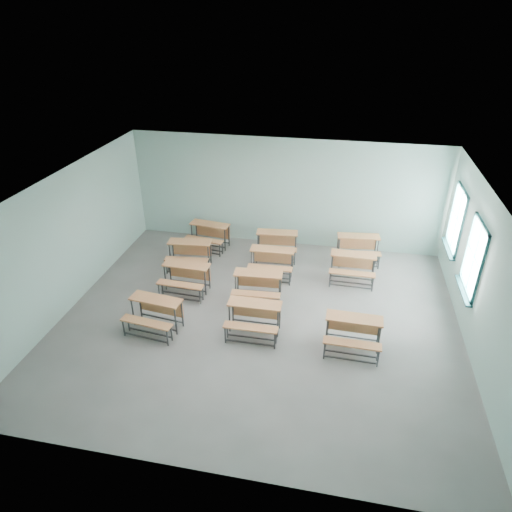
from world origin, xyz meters
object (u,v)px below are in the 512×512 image
at_px(desk_unit_r1c1, 258,283).
at_px(desk_unit_r3c0, 209,232).
at_px(desk_unit_r0c2, 353,330).
at_px(desk_unit_r2c0, 189,251).
at_px(desk_unit_r1c0, 185,275).
at_px(desk_unit_r3c2, 358,245).
at_px(desk_unit_r0c1, 254,315).
at_px(desk_unit_r2c1, 272,259).
at_px(desk_unit_r2c2, 353,264).
at_px(desk_unit_r0c0, 154,310).
at_px(desk_unit_r3c1, 277,241).

distance_m(desk_unit_r1c1, desk_unit_r3c0, 3.16).
distance_m(desk_unit_r0c2, desk_unit_r2c0, 5.15).
relative_size(desk_unit_r1c0, desk_unit_r3c0, 0.95).
bearing_deg(desk_unit_r3c2, desk_unit_r1c0, -156.38).
bearing_deg(desk_unit_r0c1, desk_unit_r2c0, 132.31).
distance_m(desk_unit_r1c1, desk_unit_r2c1, 1.28).
height_order(desk_unit_r2c1, desk_unit_r3c0, same).
height_order(desk_unit_r2c0, desk_unit_r2c2, same).
relative_size(desk_unit_r0c0, desk_unit_r0c2, 1.06).
relative_size(desk_unit_r0c0, desk_unit_r3c0, 1.00).
relative_size(desk_unit_r1c1, desk_unit_r2c1, 1.02).
bearing_deg(desk_unit_r2c1, desk_unit_r1c0, -149.82).
bearing_deg(desk_unit_r2c1, desk_unit_r0c0, -128.93).
xyz_separation_m(desk_unit_r1c0, desk_unit_r2c2, (4.08, 1.37, 0.00)).
bearing_deg(desk_unit_r0c1, desk_unit_r3c1, 90.65).
bearing_deg(desk_unit_r0c1, desk_unit_r0c2, -3.44).
bearing_deg(desk_unit_r0c2, desk_unit_r3c0, 139.32).
distance_m(desk_unit_r0c2, desk_unit_r3c1, 4.28).
height_order(desk_unit_r3c0, desk_unit_r3c2, same).
relative_size(desk_unit_r0c2, desk_unit_r2c1, 1.00).
height_order(desk_unit_r2c2, desk_unit_r3c2, same).
xyz_separation_m(desk_unit_r0c0, desk_unit_r3c2, (4.38, 4.05, 0.00)).
xyz_separation_m(desk_unit_r2c2, desk_unit_r3c1, (-2.14, 0.90, 0.00)).
xyz_separation_m(desk_unit_r1c0, desk_unit_r1c1, (1.85, -0.05, 0.00)).
xyz_separation_m(desk_unit_r3c1, desk_unit_r3c2, (2.27, 0.21, 0.00)).
xyz_separation_m(desk_unit_r2c1, desk_unit_r2c2, (2.10, 0.15, 0.00)).
height_order(desk_unit_r1c0, desk_unit_r2c1, same).
height_order(desk_unit_r2c0, desk_unit_r3c0, same).
xyz_separation_m(desk_unit_r0c0, desk_unit_r2c1, (2.14, 2.80, 0.00)).
distance_m(desk_unit_r2c0, desk_unit_r3c0, 1.23).
xyz_separation_m(desk_unit_r0c1, desk_unit_r3c0, (-2.12, 3.73, 0.00)).
relative_size(desk_unit_r2c1, desk_unit_r2c2, 1.01).
relative_size(desk_unit_r1c1, desk_unit_r2c0, 0.98).
bearing_deg(desk_unit_r3c2, desk_unit_r2c0, -171.08).
bearing_deg(desk_unit_r1c0, desk_unit_r3c2, 33.08).
bearing_deg(desk_unit_r0c2, desk_unit_r3c1, 122.16).
bearing_deg(desk_unit_r3c1, desk_unit_r0c2, -64.50).
bearing_deg(desk_unit_r2c0, desk_unit_r1c0, -81.13).
bearing_deg(desk_unit_r1c0, desk_unit_r3c1, 52.02).
xyz_separation_m(desk_unit_r2c0, desk_unit_r2c2, (4.38, 0.16, 0.00)).
relative_size(desk_unit_r0c1, desk_unit_r3c1, 0.95).
distance_m(desk_unit_r0c0, desk_unit_r3c2, 5.97).
bearing_deg(desk_unit_r2c2, desk_unit_r1c0, -160.72).
xyz_separation_m(desk_unit_r1c0, desk_unit_r3c0, (-0.12, 2.42, 0.00)).
bearing_deg(desk_unit_r0c2, desk_unit_r0c1, 178.40).
bearing_deg(desk_unit_r0c2, desk_unit_r1c0, 162.49).
bearing_deg(desk_unit_r1c0, desk_unit_r0c2, -16.25).
bearing_deg(desk_unit_r3c1, desk_unit_r2c2, -27.95).
distance_m(desk_unit_r0c1, desk_unit_r3c2, 4.37).
xyz_separation_m(desk_unit_r0c0, desk_unit_r1c1, (2.01, 1.53, 0.00)).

